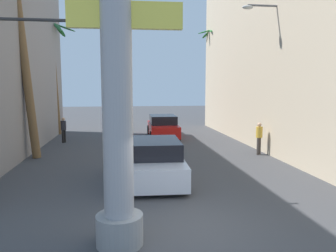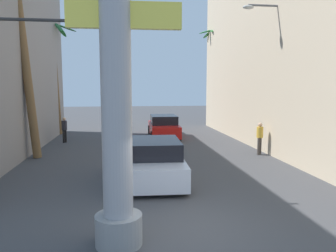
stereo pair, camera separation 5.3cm
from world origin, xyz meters
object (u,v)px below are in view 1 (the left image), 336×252
car_lead (155,161)px  palm_tree_mid_left (23,41)px  palm_tree_far_right (213,68)px  car_far (163,127)px  palm_tree_far_left (55,62)px  palm_tree_near_right (323,36)px  street_lamp (277,67)px  pedestrian_mid_right (259,136)px  pedestrian_far_left (64,128)px  traffic_light_mast (18,70)px  neon_sign_pole (116,39)px

car_lead → palm_tree_mid_left: 9.01m
palm_tree_mid_left → palm_tree_far_right: size_ratio=1.12×
car_far → palm_tree_far_right: 8.76m
palm_tree_far_left → palm_tree_near_right: size_ratio=0.92×
street_lamp → palm_tree_far_left: palm_tree_far_left is taller
pedestrian_mid_right → pedestrian_far_left: 12.11m
pedestrian_far_left → palm_tree_far_right: bearing=31.0°
traffic_light_mast → neon_sign_pole: bearing=-50.1°
palm_tree_mid_left → pedestrian_mid_right: bearing=-3.0°
car_lead → palm_tree_mid_left: (-5.88, 4.61, 5.04)m
pedestrian_mid_right → pedestrian_far_left: (-10.90, 5.26, -0.05)m
palm_tree_mid_left → pedestrian_far_left: 6.75m
car_far → car_lead: bearing=-98.5°
neon_sign_pole → pedestrian_far_left: 15.26m
street_lamp → palm_tree_mid_left: size_ratio=0.79×
traffic_light_mast → palm_tree_near_right: palm_tree_near_right is taller
car_far → palm_tree_near_right: bearing=-63.2°
traffic_light_mast → pedestrian_mid_right: 12.03m
palm_tree_far_left → palm_tree_mid_left: palm_tree_mid_left is taller
car_lead → pedestrian_far_left: 10.51m
car_lead → pedestrian_far_left: bearing=118.3°
neon_sign_pole → palm_tree_near_right: bearing=33.8°
neon_sign_pole → car_lead: neon_sign_pole is taller
traffic_light_mast → palm_tree_near_right: 11.54m
car_far → palm_tree_near_right: size_ratio=0.54×
traffic_light_mast → car_far: bearing=63.8°
car_lead → pedestrian_far_left: size_ratio=2.88×
car_lead → palm_tree_near_right: palm_tree_near_right is taller
car_far → palm_tree_far_left: palm_tree_far_left is taller
palm_tree_near_right → pedestrian_far_left: 15.55m
traffic_light_mast → palm_tree_far_right: size_ratio=0.66×
neon_sign_pole → pedestrian_mid_right: 12.13m
traffic_light_mast → pedestrian_far_left: bearing=93.2°
palm_tree_mid_left → palm_tree_near_right: bearing=-18.3°
neon_sign_pole → street_lamp: 11.63m
palm_tree_near_right → palm_tree_far_right: bearing=90.5°
palm_tree_far_left → car_far: bearing=-16.1°
street_lamp → palm_tree_near_right: 3.31m
traffic_light_mast → palm_tree_far_right: bearing=57.7°
street_lamp → palm_tree_near_right: size_ratio=0.86×
palm_tree_far_right → pedestrian_far_left: palm_tree_far_right is taller
palm_tree_far_left → palm_tree_near_right: (13.01, -12.69, 0.19)m
neon_sign_pole → car_far: neon_sign_pole is taller
traffic_light_mast → car_far: size_ratio=1.18×
palm_tree_far_left → pedestrian_mid_right: size_ratio=4.81×
car_lead → palm_tree_far_right: bearing=67.4°
palm_tree_far_right → palm_tree_far_left: bearing=-165.8°
palm_tree_far_right → pedestrian_far_left: bearing=-149.0°
traffic_light_mast → palm_tree_mid_left: (-1.48, 5.99, 1.70)m
pedestrian_mid_right → traffic_light_mast: bearing=-152.5°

